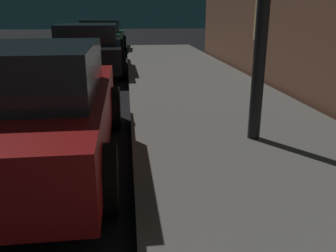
# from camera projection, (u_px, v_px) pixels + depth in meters

# --- Properties ---
(car_red) EXTENTS (2.02, 4.05, 1.43)m
(car_red) POSITION_uv_depth(u_px,v_px,m) (32.00, 107.00, 4.11)
(car_red) COLOR maroon
(car_red) RESTS_ON ground
(car_black) EXTENTS (2.21, 4.60, 1.43)m
(car_black) POSITION_uv_depth(u_px,v_px,m) (89.00, 48.00, 10.65)
(car_black) COLOR black
(car_black) RESTS_ON ground
(car_green) EXTENTS (2.24, 4.16, 1.43)m
(car_green) POSITION_uv_depth(u_px,v_px,m) (102.00, 36.00, 16.27)
(car_green) COLOR #19592D
(car_green) RESTS_ON ground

